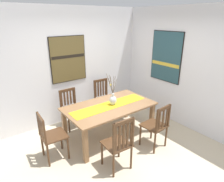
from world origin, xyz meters
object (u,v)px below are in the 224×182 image
chair_2 (51,135)px  chair_4 (119,143)px  chair_0 (156,125)px  dining_table (110,109)px  painting_on_back_wall (68,59)px  painting_on_side_wall (166,57)px  centerpiece_vase (113,100)px  chair_1 (71,107)px  chair_3 (103,97)px

chair_2 → chair_4: bearing=-49.5°
chair_0 → chair_2: chair_0 is taller
dining_table → chair_4: size_ratio=1.86×
dining_table → chair_0: (0.48, -0.87, -0.14)m
chair_4 → painting_on_back_wall: (0.19, 2.13, 1.02)m
painting_on_side_wall → centerpiece_vase: bearing=179.5°
centerpiece_vase → chair_0: (0.41, -0.85, -0.35)m
chair_1 → painting_on_side_wall: painting_on_side_wall is taller
chair_0 → chair_4: bearing=-177.4°
chair_3 → chair_4: bearing=-117.3°
chair_1 → dining_table: bearing=-61.4°
chair_2 → chair_3: (1.73, 0.87, 0.02)m
chair_1 → centerpiece_vase: bearing=-58.4°
painting_on_back_wall → dining_table: bearing=-76.2°
chair_0 → chair_2: size_ratio=1.02×
painting_on_back_wall → chair_1: bearing=-118.7°
dining_table → centerpiece_vase: (0.07, -0.02, 0.21)m
chair_1 → chair_2: chair_2 is taller
centerpiece_vase → chair_0: size_ratio=0.72×
chair_4 → painting_on_back_wall: 2.36m
centerpiece_vase → chair_1: size_ratio=0.75×
chair_1 → chair_2: bearing=-133.0°
chair_0 → chair_2: 1.97m
chair_2 → painting_on_side_wall: bearing=-1.0°
chair_3 → chair_4: 2.03m
painting_on_back_wall → painting_on_side_wall: (1.96, -1.24, 0.02)m
chair_1 → chair_4: bearing=-90.1°
chair_2 → chair_3: chair_3 is taller
chair_2 → chair_4: size_ratio=0.91×
centerpiece_vase → chair_4: (-0.56, -0.90, -0.32)m
chair_3 → dining_table: bearing=-116.9°
dining_table → centerpiece_vase: bearing=-15.5°
chair_0 → painting_on_back_wall: bearing=110.5°
chair_4 → painting_on_side_wall: painting_on_side_wall is taller
chair_3 → painting_on_back_wall: painting_on_back_wall is taller
chair_4 → painting_on_back_wall: size_ratio=0.94×
chair_4 → painting_on_side_wall: 2.54m
chair_1 → painting_on_back_wall: 1.11m
centerpiece_vase → painting_on_back_wall: (-0.37, 1.23, 0.69)m
chair_4 → painting_on_back_wall: bearing=85.0°
dining_table → painting_on_back_wall: 1.54m
chair_0 → centerpiece_vase: bearing=115.4°
centerpiece_vase → painting_on_back_wall: size_ratio=0.64×
chair_0 → painting_on_back_wall: 2.46m
chair_1 → chair_3: size_ratio=0.94×
dining_table → chair_3: bearing=63.1°
chair_2 → painting_on_back_wall: bearing=50.4°
chair_1 → chair_4: 1.80m
chair_2 → painting_on_back_wall: painting_on_back_wall is taller
chair_1 → chair_4: chair_4 is taller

